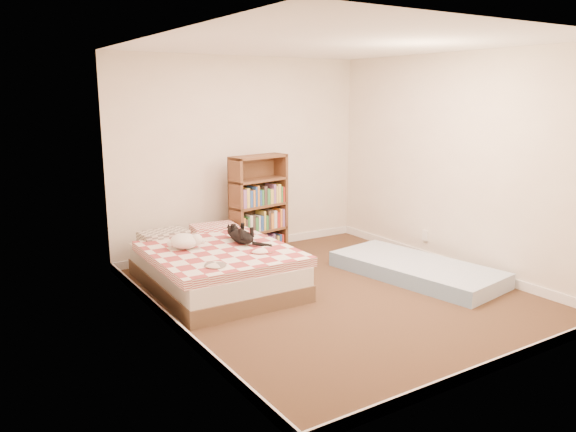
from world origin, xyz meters
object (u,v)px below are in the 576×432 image
bed (214,265)px  white_dog (185,241)px  bookshelf (258,217)px  floor_mattress (416,269)px  black_cat (240,236)px

bed → white_dog: size_ratio=5.26×
bookshelf → floor_mattress: bearing=-68.5°
bookshelf → floor_mattress: 2.09m
bed → black_cat: black_cat is taller
floor_mattress → white_dog: white_dog is taller
bed → white_dog: bearing=173.9°
bookshelf → black_cat: bookshelf is taller
white_dog → bookshelf: bearing=21.1°
bed → black_cat: size_ratio=2.70×
bed → black_cat: bearing=-5.5°
bookshelf → white_dog: 1.51m
bookshelf → black_cat: 1.09m
floor_mattress → bookshelf: bearing=112.0°
black_cat → bookshelf: bearing=54.9°
bed → bookshelf: (1.01, 0.80, 0.26)m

